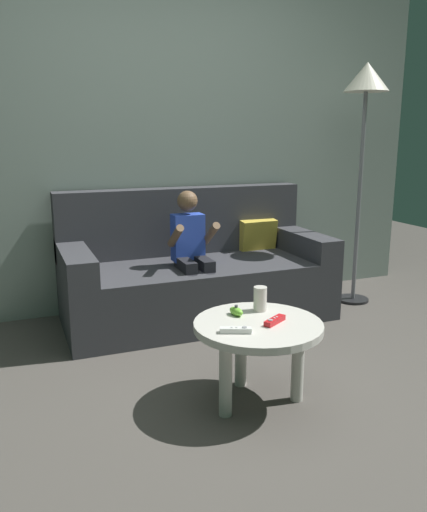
% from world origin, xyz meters
% --- Properties ---
extents(ground_plane, '(8.69, 8.69, 0.00)m').
position_xyz_m(ground_plane, '(0.00, 0.00, 0.00)').
color(ground_plane, '#4C4742').
extents(wall_back, '(4.35, 0.05, 2.50)m').
position_xyz_m(wall_back, '(0.00, 1.79, 1.25)').
color(wall_back, gray).
rests_on(wall_back, ground).
extents(couch, '(1.82, 0.80, 0.89)m').
position_xyz_m(couch, '(0.18, 1.41, 0.30)').
color(couch, '#38383D').
rests_on(couch, ground).
extents(person_seated_on_couch, '(0.29, 0.36, 0.90)m').
position_xyz_m(person_seated_on_couch, '(0.09, 1.22, 0.52)').
color(person_seated_on_couch, black).
rests_on(person_seated_on_couch, ground).
extents(coffee_table, '(0.60, 0.60, 0.41)m').
position_xyz_m(coffee_table, '(0.03, 0.14, 0.34)').
color(coffee_table, beige).
rests_on(coffee_table, ground).
extents(game_remote_red_near_edge, '(0.14, 0.10, 0.03)m').
position_xyz_m(game_remote_red_near_edge, '(0.10, 0.10, 0.42)').
color(game_remote_red_near_edge, red).
rests_on(game_remote_red_near_edge, coffee_table).
extents(nunchuk_lime, '(0.06, 0.10, 0.05)m').
position_xyz_m(nunchuk_lime, '(-0.03, 0.27, 0.43)').
color(nunchuk_lime, '#72C638').
rests_on(nunchuk_lime, coffee_table).
extents(game_remote_white_far_corner, '(0.14, 0.09, 0.03)m').
position_xyz_m(game_remote_white_far_corner, '(-0.12, 0.06, 0.42)').
color(game_remote_white_far_corner, white).
rests_on(game_remote_white_far_corner, coffee_table).
extents(soda_can, '(0.07, 0.07, 0.12)m').
position_xyz_m(soda_can, '(0.11, 0.29, 0.47)').
color(soda_can, silver).
rests_on(soda_can, coffee_table).
extents(floor_lamp, '(0.32, 0.32, 1.76)m').
position_xyz_m(floor_lamp, '(1.42, 1.27, 1.52)').
color(floor_lamp, black).
rests_on(floor_lamp, ground).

